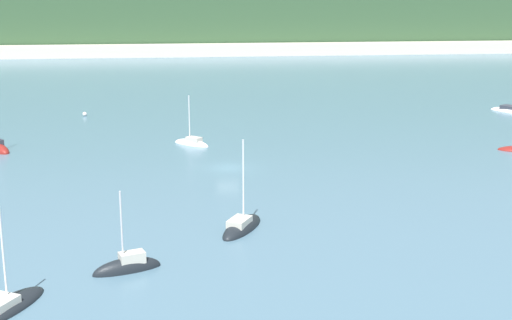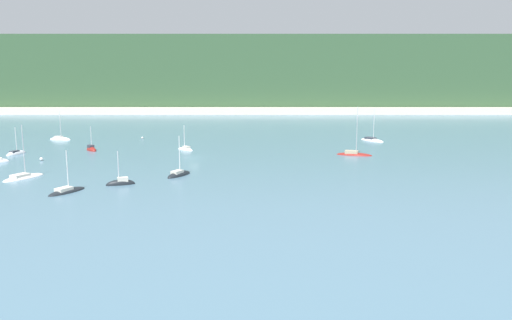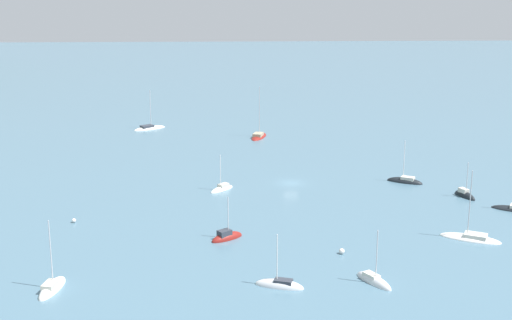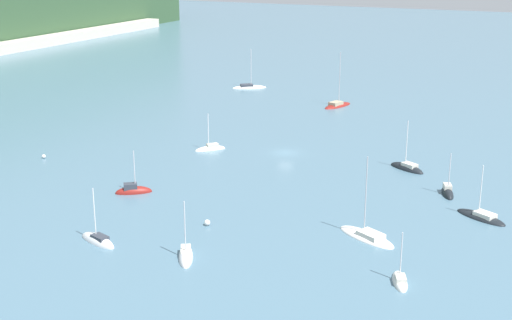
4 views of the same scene
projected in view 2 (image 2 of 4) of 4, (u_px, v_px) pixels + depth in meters
name	position (u px, v px, depth m)	size (l,w,h in m)	color
ground_plane	(192.00, 158.00, 119.50)	(600.00, 600.00, 0.00)	slate
hillside_ridge	(227.00, 74.00, 278.92)	(375.16, 61.07, 39.47)	#335133
shore_town_strip	(224.00, 111.00, 248.44)	(318.88, 6.00, 3.44)	beige
sailboat_0	(177.00, 175.00, 98.54)	(5.09, 6.89, 8.79)	black
sailboat_1	(352.00, 155.00, 123.71)	(9.18, 5.31, 12.65)	maroon
sailboat_2	(118.00, 184.00, 90.43)	(5.42, 3.17, 7.18)	black
sailboat_4	(58.00, 140.00, 152.05)	(7.00, 3.13, 9.73)	white
sailboat_6	(13.00, 154.00, 124.67)	(3.65, 6.43, 7.79)	silver
sailboat_7	(89.00, 150.00, 131.11)	(4.67, 5.39, 7.29)	maroon
sailboat_8	(183.00, 150.00, 132.01)	(5.27, 4.93, 7.26)	white
sailboat_9	(370.00, 140.00, 150.40)	(7.24, 8.67, 10.53)	white
sailboat_10	(21.00, 178.00, 96.11)	(6.73, 9.14, 10.89)	white
sailboat_11	(64.00, 192.00, 84.64)	(5.71, 7.73, 7.76)	black
mooring_buoy_0	(140.00, 138.00, 154.45)	(0.67, 0.67, 0.67)	white
mooring_buoy_1	(39.00, 159.00, 115.43)	(0.78, 0.78, 0.78)	white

